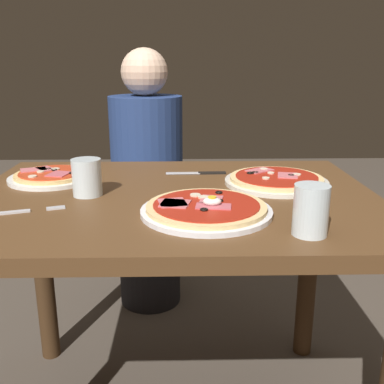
{
  "coord_description": "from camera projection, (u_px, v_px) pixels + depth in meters",
  "views": [
    {
      "loc": [
        0.02,
        -1.18,
        1.13
      ],
      "look_at": [
        0.05,
        -0.08,
        0.8
      ],
      "focal_mm": 41.66,
      "sensor_mm": 36.0,
      "label": 1
    }
  ],
  "objects": [
    {
      "name": "water_glass_near",
      "position": [
        311.0,
        213.0,
        0.93
      ],
      "size": [
        0.07,
        0.07,
        0.11
      ],
      "color": "silver",
      "rests_on": "dining_table"
    },
    {
      "name": "diner_person",
      "position": [
        148.0,
        189.0,
        2.03
      ],
      "size": [
        0.32,
        0.32,
        1.18
      ],
      "rotation": [
        0.0,
        0.0,
        3.14
      ],
      "color": "black",
      "rests_on": "ground"
    },
    {
      "name": "pizza_foreground",
      "position": [
        206.0,
        209.0,
        1.07
      ],
      "size": [
        0.32,
        0.32,
        0.05
      ],
      "color": "white",
      "rests_on": "dining_table"
    },
    {
      "name": "fork",
      "position": [
        26.0,
        211.0,
        1.09
      ],
      "size": [
        0.15,
        0.06,
        0.0
      ],
      "color": "silver",
      "rests_on": "dining_table"
    },
    {
      "name": "dining_table",
      "position": [
        174.0,
        237.0,
        1.27
      ],
      "size": [
        1.13,
        0.83,
        0.77
      ],
      "color": "brown",
      "rests_on": "ground"
    },
    {
      "name": "pizza_across_left",
      "position": [
        276.0,
        180.0,
        1.33
      ],
      "size": [
        0.31,
        0.31,
        0.03
      ],
      "color": "silver",
      "rests_on": "dining_table"
    },
    {
      "name": "knife",
      "position": [
        200.0,
        173.0,
        1.45
      ],
      "size": [
        0.2,
        0.02,
        0.01
      ],
      "color": "silver",
      "rests_on": "dining_table"
    },
    {
      "name": "pizza_across_right",
      "position": [
        52.0,
        176.0,
        1.37
      ],
      "size": [
        0.26,
        0.26,
        0.03
      ],
      "color": "white",
      "rests_on": "dining_table"
    },
    {
      "name": "water_glass_far",
      "position": [
        87.0,
        180.0,
        1.21
      ],
      "size": [
        0.08,
        0.08,
        0.1
      ],
      "color": "silver",
      "rests_on": "dining_table"
    }
  ]
}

